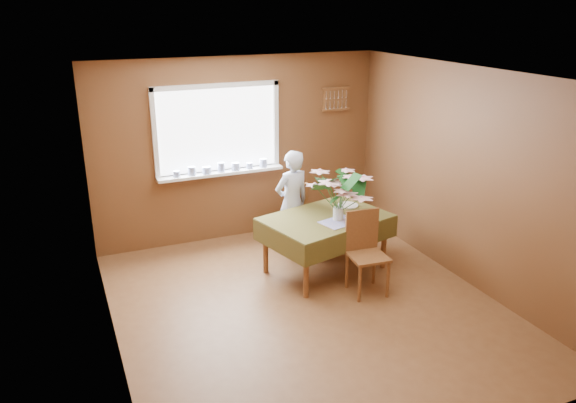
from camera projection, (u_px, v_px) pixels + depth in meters
name	position (u px, v px, depth m)	size (l,w,h in m)	color
floor	(308.00, 307.00, 6.13)	(4.50, 4.50, 0.00)	brown
ceiling	(311.00, 75.00, 5.29)	(4.50, 4.50, 0.00)	white
wall_back	(239.00, 149.00, 7.66)	(4.00, 4.00, 0.00)	brown
wall_front	(452.00, 302.00, 3.76)	(4.00, 4.00, 0.00)	brown
wall_left	(105.00, 229.00, 4.97)	(4.50, 4.50, 0.00)	brown
wall_right	(466.00, 177.00, 6.45)	(4.50, 4.50, 0.00)	brown
window_assembly	(219.00, 146.00, 7.47)	(1.72, 0.20, 1.22)	white
spoon_rack	(336.00, 99.00, 7.97)	(0.44, 0.05, 0.33)	brown
dining_table	(326.00, 223.00, 6.79)	(1.66, 1.33, 0.72)	brown
chair_far	(293.00, 213.00, 7.49)	(0.53, 0.53, 0.89)	brown
chair_near	(365.00, 248.00, 6.36)	(0.44, 0.44, 0.94)	brown
seated_woman	(292.00, 203.00, 7.27)	(0.51, 0.33, 1.39)	white
flower_bouquet	(339.00, 192.00, 6.54)	(0.63, 0.63, 0.54)	white
side_plate	(348.00, 205.00, 7.12)	(0.26, 0.26, 0.01)	white
table_knife	(352.00, 219.00, 6.66)	(0.02, 0.23, 0.00)	silver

